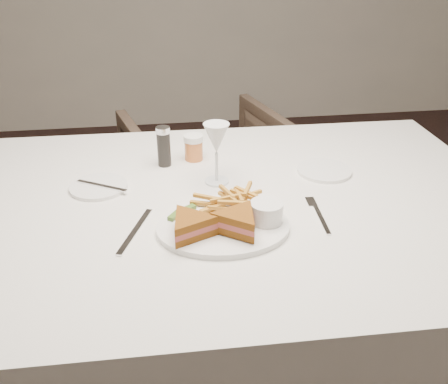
% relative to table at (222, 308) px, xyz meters
% --- Properties ---
extents(ground, '(5.00, 5.00, 0.00)m').
position_rel_table_xyz_m(ground, '(0.28, 0.15, -0.38)').
color(ground, black).
rests_on(ground, ground).
extents(table, '(1.60, 1.08, 0.75)m').
position_rel_table_xyz_m(table, '(0.00, 0.00, 0.00)').
color(table, silver).
rests_on(table, ground).
extents(chair_far, '(0.84, 0.81, 0.71)m').
position_rel_table_xyz_m(chair_far, '(0.07, 0.92, -0.02)').
color(chair_far, '#4A392D').
rests_on(chair_far, ground).
extents(table_setting, '(0.81, 0.61, 0.18)m').
position_rel_table_xyz_m(table_setting, '(-0.01, -0.06, 0.41)').
color(table_setting, white).
rests_on(table_setting, table).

